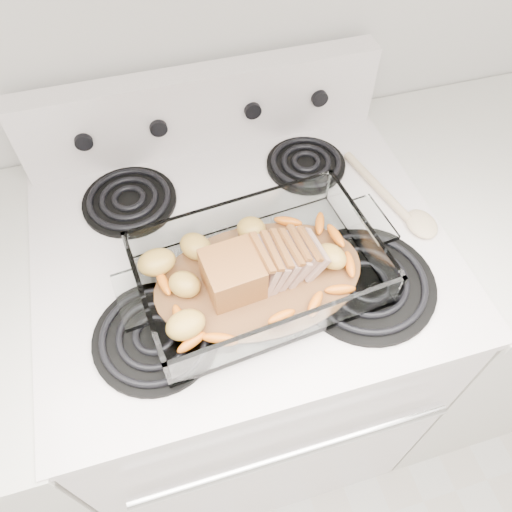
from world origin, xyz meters
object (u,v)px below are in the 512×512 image
object	(u,v)px
pork_roast	(252,268)
counter_right	(466,290)
baking_dish	(259,274)
electric_range	(245,346)

from	to	relation	value
pork_roast	counter_right	bearing A→B (deg)	2.31
baking_dish	counter_right	bearing A→B (deg)	3.12
counter_right	electric_range	bearing A→B (deg)	179.90
counter_right	baking_dish	world-z (taller)	baking_dish
electric_range	baking_dish	world-z (taller)	electric_range
counter_right	pork_roast	world-z (taller)	pork_roast
counter_right	baking_dish	bearing A→B (deg)	-171.12
baking_dish	electric_range	bearing A→B (deg)	88.07
electric_range	counter_right	world-z (taller)	electric_range
electric_range	counter_right	distance (m)	0.67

